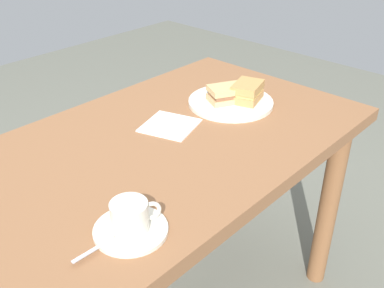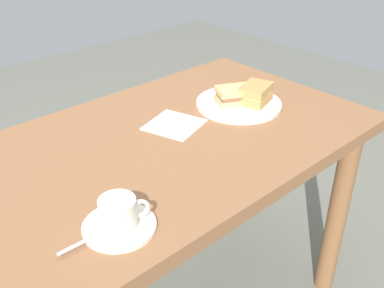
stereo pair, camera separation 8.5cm
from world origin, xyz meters
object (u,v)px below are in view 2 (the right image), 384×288
object	(u,v)px
coffee_cup	(119,212)
napkin	(174,125)
dining_table	(152,179)
sandwich_plate	(239,104)
spoon	(88,239)
sandwich_front	(239,95)
sandwich_back	(256,94)
coffee_saucer	(119,226)

from	to	relation	value
coffee_cup	napkin	bearing A→B (deg)	35.68
dining_table	sandwich_plate	world-z (taller)	sandwich_plate
dining_table	spoon	bearing A→B (deg)	-145.73
dining_table	spoon	size ratio (longest dim) A/B	13.74
sandwich_front	napkin	size ratio (longest dim) A/B	1.10
sandwich_back	napkin	bearing A→B (deg)	165.21
sandwich_back	coffee_cup	world-z (taller)	same
dining_table	coffee_cup	size ratio (longest dim) A/B	13.08
coffee_cup	spoon	world-z (taller)	coffee_cup
sandwich_front	coffee_saucer	world-z (taller)	sandwich_front
sandwich_plate	sandwich_front	bearing A→B (deg)	115.74
sandwich_back	dining_table	bearing A→B (deg)	175.74
sandwich_front	coffee_cup	distance (m)	0.68
sandwich_back	coffee_cup	size ratio (longest dim) A/B	1.25
sandwich_back	spoon	world-z (taller)	sandwich_back
sandwich_front	napkin	distance (m)	0.25
coffee_saucer	napkin	bearing A→B (deg)	35.49
sandwich_plate	coffee_saucer	world-z (taller)	sandwich_plate
dining_table	coffee_cup	world-z (taller)	coffee_cup
coffee_cup	sandwich_front	bearing A→B (deg)	20.91
sandwich_front	sandwich_back	size ratio (longest dim) A/B	1.27
coffee_cup	coffee_saucer	bearing A→B (deg)	154.57
spoon	napkin	size ratio (longest dim) A/B	0.66
coffee_saucer	spoon	xyz separation A→B (m)	(-0.07, 0.00, 0.01)
sandwich_front	sandwich_back	distance (m)	0.05
sandwich_plate	coffee_saucer	bearing A→B (deg)	-159.29
dining_table	coffee_saucer	distance (m)	0.37
coffee_saucer	coffee_cup	size ratio (longest dim) A/B	1.52
sandwich_back	coffee_saucer	bearing A→B (deg)	-163.23
dining_table	coffee_cup	distance (m)	0.39
sandwich_plate	spoon	world-z (taller)	spoon
sandwich_back	coffee_cup	bearing A→B (deg)	-163.13
sandwich_back	sandwich_front	bearing A→B (deg)	134.78
coffee_saucer	sandwich_back	bearing A→B (deg)	16.77
dining_table	sandwich_back	distance (m)	0.44
sandwich_front	coffee_cup	size ratio (longest dim) A/B	1.59
coffee_cup	napkin	distance (m)	0.48
sandwich_back	spoon	size ratio (longest dim) A/B	1.32
sandwich_back	napkin	world-z (taller)	sandwich_back
sandwich_back	napkin	size ratio (longest dim) A/B	0.86
spoon	napkin	bearing A→B (deg)	30.68
dining_table	sandwich_back	bearing A→B (deg)	-4.26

